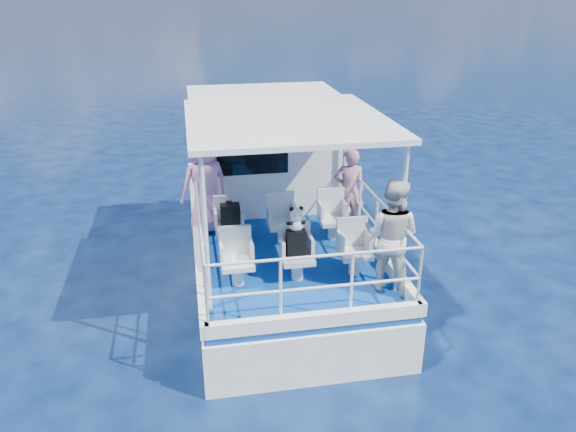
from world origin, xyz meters
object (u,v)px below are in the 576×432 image
object	(u,v)px
passenger_port_fwd	(205,185)
panda	(296,219)
backpack_center	(296,244)
passenger_stbd_aft	(391,236)

from	to	relation	value
passenger_port_fwd	panda	distance (m)	2.37
backpack_center	panda	xyz separation A→B (m)	(0.00, 0.01, 0.40)
passenger_stbd_aft	backpack_center	xyz separation A→B (m)	(-1.27, 0.51, -0.25)
passenger_stbd_aft	backpack_center	world-z (taller)	passenger_stbd_aft
passenger_stbd_aft	backpack_center	bearing A→B (deg)	15.42
passenger_port_fwd	panda	size ratio (longest dim) A/B	4.74
passenger_port_fwd	backpack_center	bearing A→B (deg)	100.18
backpack_center	panda	distance (m)	0.40
panda	backpack_center	bearing A→B (deg)	-107.01
passenger_stbd_aft	backpack_center	size ratio (longest dim) A/B	3.98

